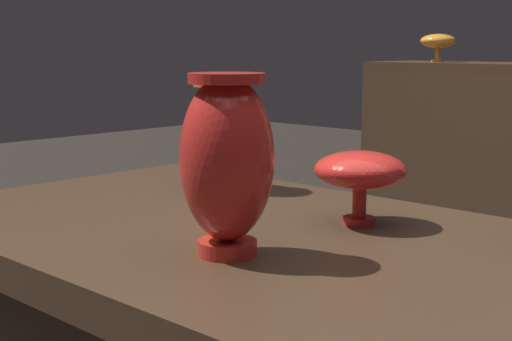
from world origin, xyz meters
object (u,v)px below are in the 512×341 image
Objects in this scene: vase_left_accent at (360,172)px; vase_right_accent at (220,130)px; vase_centerpiece at (227,159)px.

vase_left_accent is 0.36m from vase_right_accent.
vase_right_accent is (-0.33, 0.31, -0.01)m from vase_centerpiece.
vase_right_accent is (-0.35, 0.05, 0.03)m from vase_left_accent.
vase_centerpiece is 1.69× the size of vase_left_accent.
vase_centerpiece is at bearing -42.53° from vase_right_accent.
vase_centerpiece is 0.45m from vase_right_accent.
vase_right_accent reaches higher than vase_left_accent.
vase_left_accent is at bearing -8.78° from vase_right_accent.
vase_left_accent is 0.68× the size of vase_right_accent.
vase_centerpiece is at bearing -94.69° from vase_left_accent.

